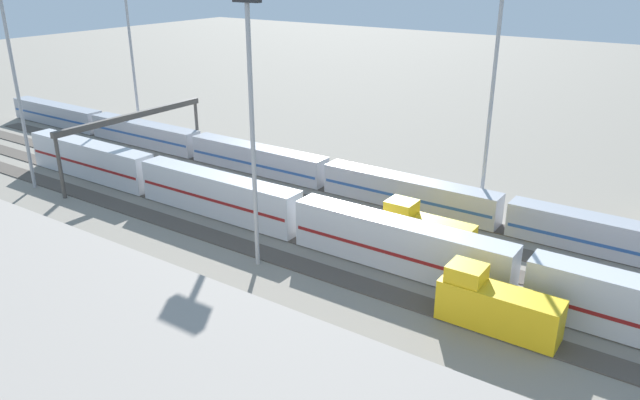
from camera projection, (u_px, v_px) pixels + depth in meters
name	position (u px, v px, depth m)	size (l,w,h in m)	color
ground_plane	(296.00, 216.00, 73.09)	(400.00, 400.00, 0.00)	gray
track_bed_0	(341.00, 191.00, 80.75)	(140.00, 2.80, 0.12)	#3D3833
track_bed_1	(320.00, 203.00, 76.91)	(140.00, 2.80, 0.12)	#4C443D
track_bed_2	(296.00, 216.00, 73.07)	(140.00, 2.80, 0.12)	#4C443D
track_bed_3	(270.00, 230.00, 69.23)	(140.00, 2.80, 0.12)	#4C443D
track_bed_4	(241.00, 245.00, 65.40)	(140.00, 2.80, 0.12)	#4C443D
train_on_track_3	(300.00, 217.00, 66.08)	(95.60, 3.06, 5.00)	silver
train_on_track_0	(314.00, 171.00, 82.32)	(139.00, 3.06, 4.40)	#285193
train_on_track_2	(424.00, 232.00, 63.55)	(10.00, 3.00, 5.00)	gold
train_on_track_4	(496.00, 306.00, 49.98)	(10.00, 3.00, 5.00)	gold
light_mast_0	(129.00, 34.00, 100.84)	(2.80, 0.70, 27.03)	#9EA0A5
light_mast_1	(11.00, 58.00, 75.92)	(2.80, 0.70, 27.11)	#9EA0A5
light_mast_2	(494.00, 74.00, 66.56)	(2.80, 0.70, 26.67)	#9EA0A5
light_mast_3	(251.00, 98.00, 55.40)	(2.80, 0.70, 26.50)	#9EA0A5
signal_gantry	(133.00, 123.00, 85.26)	(0.70, 25.00, 8.80)	#4C4742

